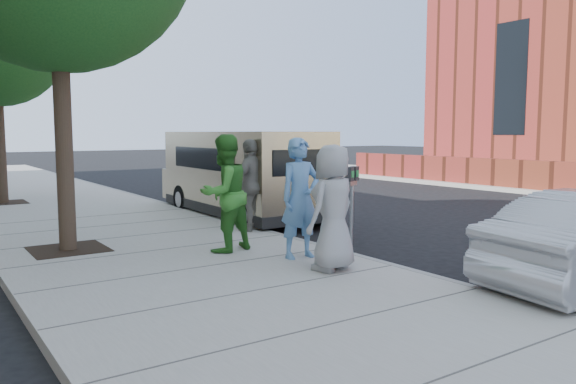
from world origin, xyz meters
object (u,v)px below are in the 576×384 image
object	(u,v)px
person_green_shirt	(225,193)
person_striped_polo	(251,185)
person_officer	(300,198)
person_gray_shirt	(333,208)
van	(240,173)
parking_meter	(352,192)

from	to	relation	value
person_green_shirt	person_striped_polo	bearing A→B (deg)	-147.68
person_officer	person_green_shirt	bearing A→B (deg)	127.58
person_gray_shirt	person_striped_polo	distance (m)	3.55
van	person_green_shirt	distance (m)	4.59
person_green_shirt	person_striped_polo	distance (m)	2.01
person_green_shirt	van	bearing A→B (deg)	-137.16
parking_meter	person_officer	bearing A→B (deg)	123.27
person_striped_polo	van	bearing A→B (deg)	-142.97
person_gray_shirt	person_striped_polo	world-z (taller)	person_striped_polo
van	person_striped_polo	bearing A→B (deg)	-113.32
person_officer	person_green_shirt	xyz separation A→B (m)	(-0.75, 1.09, 0.02)
parking_meter	person_green_shirt	bearing A→B (deg)	109.52
person_green_shirt	person_striped_polo	size ratio (longest dim) A/B	1.05
person_gray_shirt	person_officer	bearing A→B (deg)	-111.24
person_green_shirt	parking_meter	bearing A→B (deg)	118.24
van	person_officer	bearing A→B (deg)	-107.83
parking_meter	person_green_shirt	size ratio (longest dim) A/B	0.74
person_officer	person_striped_polo	bearing A→B (deg)	79.44
parking_meter	person_gray_shirt	size ratio (longest dim) A/B	0.80
parking_meter	person_striped_polo	world-z (taller)	person_striped_polo
person_officer	person_green_shirt	world-z (taller)	person_green_shirt
parking_meter	van	size ratio (longest dim) A/B	0.25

